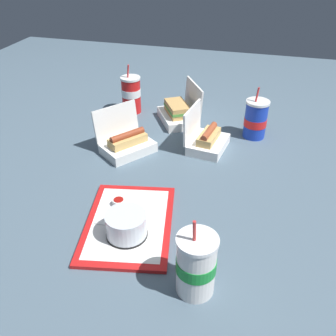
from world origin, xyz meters
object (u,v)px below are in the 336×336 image
at_px(ketchup_cup, 119,202).
at_px(plastic_fork, 147,206).
at_px(cake_container, 126,226).
at_px(soda_cup_left, 196,265).
at_px(clamshell_hotdog_front, 206,140).
at_px(soda_cup_back, 256,119).
at_px(clamshell_hotdog_corner, 127,143).
at_px(clamshell_sandwich_right, 179,113).
at_px(food_tray, 129,223).
at_px(soda_cup_corner, 131,94).

xyz_separation_m(ketchup_cup, plastic_fork, (-0.02, 0.09, -0.01)).
bearing_deg(cake_container, soda_cup_left, 61.08).
relative_size(ketchup_cup, clamshell_hotdog_front, 0.20).
bearing_deg(soda_cup_left, soda_cup_back, 174.56).
xyz_separation_m(ketchup_cup, clamshell_hotdog_corner, (-0.35, -0.10, 0.01)).
height_order(cake_container, plastic_fork, cake_container).
relative_size(ketchup_cup, clamshell_sandwich_right, 0.16).
xyz_separation_m(clamshell_hotdog_corner, soda_cup_back, (-0.26, 0.48, 0.04)).
distance_m(clamshell_hotdog_front, soda_cup_back, 0.24).
relative_size(food_tray, clamshell_hotdog_corner, 1.62).
relative_size(clamshell_sandwich_right, soda_cup_corner, 1.10).
height_order(clamshell_hotdog_front, soda_cup_left, soda_cup_left).
relative_size(ketchup_cup, plastic_fork, 0.36).
bearing_deg(soda_cup_corner, cake_container, 18.74).
height_order(plastic_fork, clamshell_hotdog_front, clamshell_hotdog_front).
relative_size(food_tray, soda_cup_back, 1.84).
relative_size(clamshell_sandwich_right, soda_cup_left, 1.11).
xyz_separation_m(plastic_fork, clamshell_hotdog_front, (-0.44, 0.11, 0.03)).
xyz_separation_m(food_tray, soda_cup_corner, (-0.78, -0.27, 0.08)).
bearing_deg(plastic_fork, cake_container, 5.16).
height_order(soda_cup_left, soda_cup_corner, soda_cup_corner).
xyz_separation_m(clamshell_hotdog_front, soda_cup_left, (0.70, 0.10, 0.05)).
xyz_separation_m(food_tray, clamshell_hotdog_corner, (-0.41, -0.16, 0.03)).
bearing_deg(ketchup_cup, food_tray, 41.33).
xyz_separation_m(food_tray, clamshell_hotdog_front, (-0.52, 0.15, 0.03)).
bearing_deg(soda_cup_left, ketchup_cup, -129.30).
bearing_deg(plastic_fork, soda_cup_left, 51.22).
bearing_deg(food_tray, soda_cup_left, 53.35).
relative_size(ketchup_cup, clamshell_hotdog_corner, 0.16).
bearing_deg(soda_cup_left, cake_container, -118.92).
xyz_separation_m(ketchup_cup, soda_cup_back, (-0.61, 0.38, 0.05)).
height_order(clamshell_hotdog_front, clamshell_hotdog_corner, same).
distance_m(food_tray, soda_cup_back, 0.75).
bearing_deg(clamshell_hotdog_corner, clamshell_sandwich_right, 156.70).
bearing_deg(plastic_fork, clamshell_hotdog_front, 178.33).
bearing_deg(clamshell_sandwich_right, plastic_fork, 4.81).
xyz_separation_m(ketchup_cup, clamshell_sandwich_right, (-0.67, 0.04, 0.02)).
distance_m(plastic_fork, soda_cup_left, 0.35).
bearing_deg(plastic_fork, clamshell_hotdog_corner, -137.06).
xyz_separation_m(cake_container, clamshell_hotdog_front, (-0.58, 0.13, -0.01)).
bearing_deg(plastic_fork, food_tray, -8.88).
relative_size(clamshell_sandwich_right, clamshell_hotdog_corner, 1.01).
xyz_separation_m(food_tray, soda_cup_left, (0.18, 0.24, 0.08)).
height_order(soda_cup_left, soda_cup_back, soda_cup_left).
distance_m(ketchup_cup, clamshell_sandwich_right, 0.67).
distance_m(cake_container, soda_cup_back, 0.80).
xyz_separation_m(soda_cup_corner, soda_cup_back, (0.10, 0.59, -0.01)).
height_order(clamshell_hotdog_front, clamshell_sandwich_right, clamshell_sandwich_right).
height_order(food_tray, cake_container, cake_container).
xyz_separation_m(clamshell_sandwich_right, clamshell_hotdog_corner, (0.32, -0.14, -0.00)).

